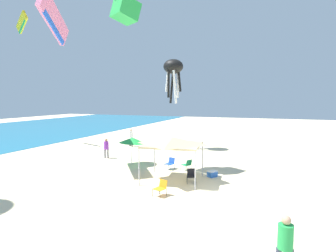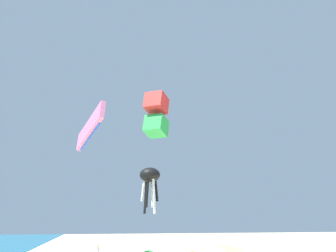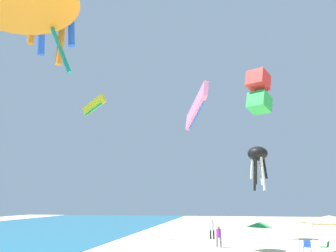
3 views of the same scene
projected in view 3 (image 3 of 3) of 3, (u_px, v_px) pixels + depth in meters
name	position (u px, v px, depth m)	size (l,w,h in m)	color
canopy_tent	(330.00, 220.00, 23.15)	(3.48, 3.69, 2.71)	#B7B7BC
beach_umbrella	(260.00, 225.00, 26.47)	(2.00, 2.01, 2.18)	silver
folding_chair_right_of_tent	(307.00, 246.00, 25.32)	(0.74, 0.67, 0.82)	black
folding_chair_facing_ocean	(326.00, 246.00, 25.12)	(0.76, 0.80, 0.82)	black
person_by_tent	(219.00, 235.00, 28.00)	(0.40, 0.45, 1.68)	slate
person_beachcomber	(212.00, 227.00, 33.89)	(0.45, 0.47, 1.88)	black
kite_parafoil_pink	(196.00, 107.00, 26.11)	(4.60, 2.12, 2.89)	pink
kite_box_red	(259.00, 92.00, 27.18)	(2.25, 2.14, 3.42)	red
kite_parafoil_yellow	(94.00, 105.00, 35.65)	(1.65, 3.04, 1.95)	yellow
kite_octopus_black	(258.00, 156.00, 34.74)	(1.96, 1.96, 4.35)	black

